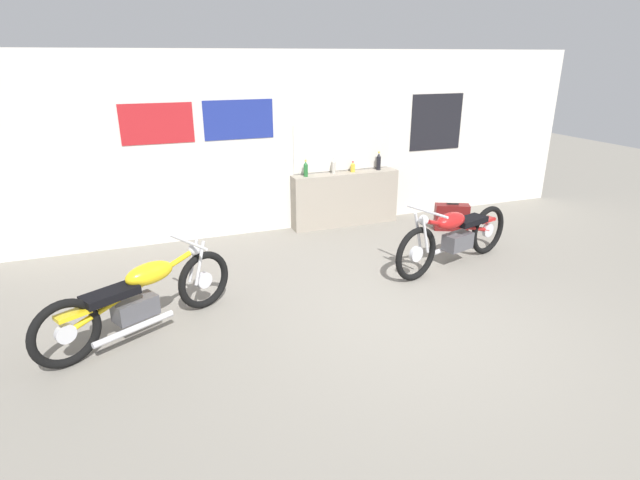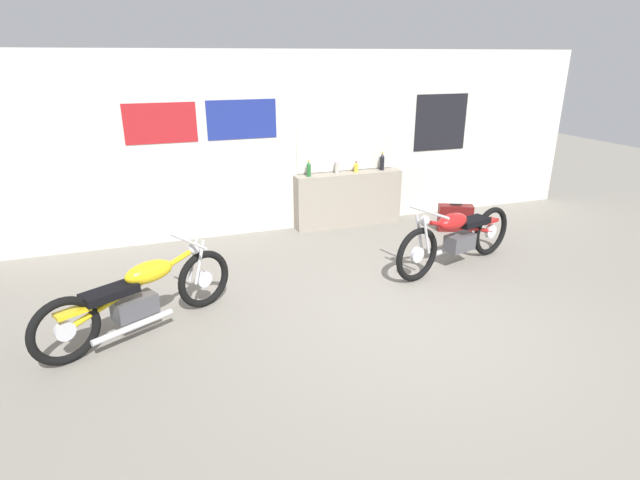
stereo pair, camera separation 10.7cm
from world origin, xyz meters
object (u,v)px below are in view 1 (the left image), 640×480
(bottle_center, at_px, (353,167))
(bottle_right_center, at_px, (379,162))
(bottle_left_center, at_px, (334,166))
(motorcycle_red, at_px, (455,235))
(motorcycle_yellow, at_px, (141,297))
(hard_case_darkred, at_px, (451,217))
(bottle_leftmost, at_px, (306,169))

(bottle_center, xyz_separation_m, bottle_right_center, (0.47, -0.00, 0.06))
(bottle_left_center, bearing_deg, bottle_center, -2.89)
(bottle_center, height_order, motorcycle_red, bottle_center)
(bottle_right_center, xyz_separation_m, motorcycle_yellow, (-3.95, -2.55, -0.61))
(bottle_left_center, height_order, hard_case_darkred, bottle_left_center)
(bottle_leftmost, bearing_deg, bottle_left_center, 6.31)
(bottle_left_center, relative_size, hard_case_darkred, 0.44)
(bottle_right_center, bearing_deg, bottle_left_center, 178.79)
(motorcycle_red, bearing_deg, bottle_center, 104.05)
(bottle_leftmost, distance_m, motorcycle_yellow, 3.69)
(bottle_right_center, bearing_deg, bottle_center, 179.98)
(hard_case_darkred, bearing_deg, bottle_leftmost, 159.25)
(motorcycle_red, distance_m, hard_case_darkred, 1.56)
(motorcycle_red, height_order, motorcycle_yellow, motorcycle_red)
(hard_case_darkred, bearing_deg, bottle_center, 147.65)
(bottle_right_center, xyz_separation_m, motorcycle_red, (0.07, -2.17, -0.59))
(bottle_leftmost, distance_m, motorcycle_red, 2.60)
(motorcycle_yellow, relative_size, hard_case_darkred, 3.40)
(bottle_left_center, bearing_deg, bottle_right_center, -1.21)
(motorcycle_red, xyz_separation_m, hard_case_darkred, (0.85, 1.28, -0.22))
(bottle_center, bearing_deg, bottle_leftmost, -177.37)
(motorcycle_yellow, bearing_deg, bottle_leftmost, 43.52)
(motorcycle_yellow, bearing_deg, motorcycle_red, 5.43)
(bottle_center, relative_size, motorcycle_yellow, 0.09)
(bottle_leftmost, height_order, bottle_left_center, bottle_leftmost)
(motorcycle_red, relative_size, motorcycle_yellow, 1.08)
(bottle_leftmost, bearing_deg, motorcycle_yellow, -136.48)
(motorcycle_yellow, bearing_deg, hard_case_darkred, 18.84)
(bottle_right_center, distance_m, motorcycle_red, 2.25)
(motorcycle_yellow, bearing_deg, bottle_center, 36.22)
(bottle_center, bearing_deg, motorcycle_yellow, -143.78)
(motorcycle_red, distance_m, motorcycle_yellow, 4.04)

